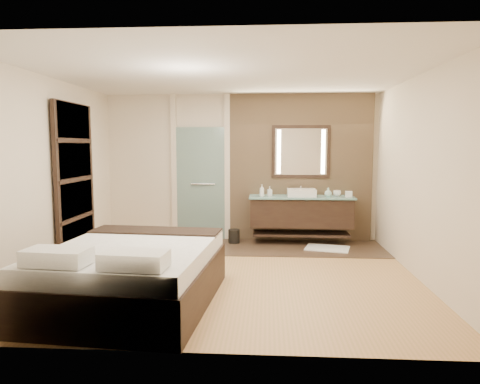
# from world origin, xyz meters

# --- Properties ---
(floor) EXTENTS (5.00, 5.00, 0.00)m
(floor) POSITION_xyz_m (0.00, 0.00, 0.00)
(floor) COLOR #AE8449
(floor) RESTS_ON ground
(tile_strip) EXTENTS (3.80, 1.30, 0.01)m
(tile_strip) POSITION_xyz_m (0.60, 1.60, 0.01)
(tile_strip) COLOR #372C1E
(tile_strip) RESTS_ON floor
(stone_wall) EXTENTS (2.60, 0.08, 2.70)m
(stone_wall) POSITION_xyz_m (1.10, 2.21, 1.35)
(stone_wall) COLOR #A3815D
(stone_wall) RESTS_ON floor
(vanity) EXTENTS (1.85, 0.55, 0.88)m
(vanity) POSITION_xyz_m (1.10, 1.92, 0.58)
(vanity) COLOR black
(vanity) RESTS_ON stone_wall
(mirror_unit) EXTENTS (1.06, 0.04, 0.96)m
(mirror_unit) POSITION_xyz_m (1.10, 2.16, 1.65)
(mirror_unit) COLOR black
(mirror_unit) RESTS_ON stone_wall
(frosted_door) EXTENTS (1.10, 0.12, 2.70)m
(frosted_door) POSITION_xyz_m (-0.75, 2.20, 1.14)
(frosted_door) COLOR #A2CDC4
(frosted_door) RESTS_ON floor
(shoji_partition) EXTENTS (0.06, 1.20, 2.40)m
(shoji_partition) POSITION_xyz_m (-2.43, 0.60, 1.21)
(shoji_partition) COLOR black
(shoji_partition) RESTS_ON floor
(bed) EXTENTS (1.87, 2.26, 0.82)m
(bed) POSITION_xyz_m (-1.00, -1.16, 0.34)
(bed) COLOR black
(bed) RESTS_ON floor
(bath_mat) EXTENTS (0.83, 0.67, 0.02)m
(bath_mat) POSITION_xyz_m (1.52, 1.52, 0.02)
(bath_mat) COLOR white
(bath_mat) RESTS_ON floor
(waste_bin) EXTENTS (0.24, 0.24, 0.26)m
(waste_bin) POSITION_xyz_m (-0.10, 1.85, 0.13)
(waste_bin) COLOR black
(waste_bin) RESTS_ON floor
(tissue_box) EXTENTS (0.14, 0.14, 0.10)m
(tissue_box) POSITION_xyz_m (1.92, 1.84, 0.92)
(tissue_box) COLOR silver
(tissue_box) RESTS_ON vanity
(soap_bottle_a) EXTENTS (0.09, 0.09, 0.21)m
(soap_bottle_a) POSITION_xyz_m (0.40, 1.81, 0.97)
(soap_bottle_a) COLOR silver
(soap_bottle_a) RESTS_ON vanity
(soap_bottle_b) EXTENTS (0.09, 0.09, 0.17)m
(soap_bottle_b) POSITION_xyz_m (0.54, 1.93, 0.95)
(soap_bottle_b) COLOR #B2B2B2
(soap_bottle_b) RESTS_ON vanity
(soap_bottle_c) EXTENTS (0.14, 0.14, 0.16)m
(soap_bottle_c) POSITION_xyz_m (1.56, 1.83, 0.95)
(soap_bottle_c) COLOR #A1CBC3
(soap_bottle_c) RESTS_ON vanity
(cup) EXTENTS (0.13, 0.13, 0.10)m
(cup) POSITION_xyz_m (1.74, 1.94, 0.92)
(cup) COLOR white
(cup) RESTS_ON vanity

